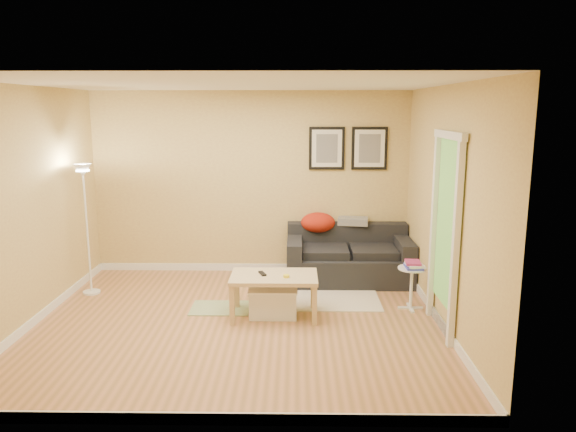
% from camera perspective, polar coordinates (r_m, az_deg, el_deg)
% --- Properties ---
extents(floor, '(4.50, 4.50, 0.00)m').
position_cam_1_polar(floor, '(6.20, -5.30, -11.10)').
color(floor, '#BB7B50').
rests_on(floor, ground).
extents(ceiling, '(4.50, 4.50, 0.00)m').
position_cam_1_polar(ceiling, '(5.74, -5.78, 13.65)').
color(ceiling, white).
rests_on(ceiling, wall_back).
extents(wall_back, '(4.50, 0.00, 4.50)m').
position_cam_1_polar(wall_back, '(7.80, -3.93, 3.47)').
color(wall_back, '#D5BD6D').
rests_on(wall_back, ground).
extents(wall_front, '(4.50, 0.00, 4.50)m').
position_cam_1_polar(wall_front, '(3.90, -8.74, -4.56)').
color(wall_front, '#D5BD6D').
rests_on(wall_front, ground).
extents(wall_left, '(0.00, 4.00, 4.00)m').
position_cam_1_polar(wall_left, '(6.48, -25.71, 0.77)').
color(wall_left, '#D5BD6D').
rests_on(wall_left, ground).
extents(wall_right, '(0.00, 4.00, 4.00)m').
position_cam_1_polar(wall_right, '(6.02, 16.29, 0.71)').
color(wall_right, '#D5BD6D').
rests_on(wall_right, ground).
extents(baseboard_back, '(4.50, 0.02, 0.10)m').
position_cam_1_polar(baseboard_back, '(8.06, -3.81, -5.39)').
color(baseboard_back, white).
rests_on(baseboard_back, ground).
extents(baseboard_front, '(4.50, 0.02, 0.10)m').
position_cam_1_polar(baseboard_front, '(4.42, -8.21, -20.32)').
color(baseboard_front, white).
rests_on(baseboard_front, ground).
extents(baseboard_left, '(0.02, 4.00, 0.10)m').
position_cam_1_polar(baseboard_left, '(6.79, -24.73, -9.65)').
color(baseboard_left, white).
rests_on(baseboard_left, ground).
extents(baseboard_right, '(0.02, 4.00, 0.10)m').
position_cam_1_polar(baseboard_right, '(6.35, 15.57, -10.44)').
color(baseboard_right, white).
rests_on(baseboard_right, ground).
extents(sofa, '(1.70, 0.90, 0.75)m').
position_cam_1_polar(sofa, '(7.54, 6.42, -4.04)').
color(sofa, black).
rests_on(sofa, ground).
extents(red_throw, '(0.48, 0.36, 0.28)m').
position_cam_1_polar(red_throw, '(7.67, 3.17, -0.68)').
color(red_throw, '#B72F10').
rests_on(red_throw, sofa).
extents(plaid_throw, '(0.45, 0.32, 0.10)m').
position_cam_1_polar(plaid_throw, '(7.76, 6.83, -0.52)').
color(plaid_throw, tan).
rests_on(plaid_throw, sofa).
extents(framed_print_left, '(0.50, 0.04, 0.60)m').
position_cam_1_polar(framed_print_left, '(7.71, 4.09, 7.11)').
color(framed_print_left, black).
rests_on(framed_print_left, wall_back).
extents(framed_print_right, '(0.50, 0.04, 0.60)m').
position_cam_1_polar(framed_print_right, '(7.77, 8.55, 7.04)').
color(framed_print_right, black).
rests_on(framed_print_right, wall_back).
extents(area_rug, '(1.25, 0.85, 0.01)m').
position_cam_1_polar(area_rug, '(6.89, 4.33, -8.72)').
color(area_rug, beige).
rests_on(area_rug, ground).
extents(green_runner, '(0.70, 0.50, 0.01)m').
position_cam_1_polar(green_runner, '(6.63, -7.11, -9.57)').
color(green_runner, '#668C4C').
rests_on(green_runner, ground).
extents(coffee_table, '(1.09, 0.81, 0.49)m').
position_cam_1_polar(coffee_table, '(6.28, -1.47, -8.37)').
color(coffee_table, tan).
rests_on(coffee_table, ground).
extents(remote_control, '(0.10, 0.17, 0.02)m').
position_cam_1_polar(remote_control, '(6.23, -2.71, -6.05)').
color(remote_control, black).
rests_on(remote_control, coffee_table).
extents(tape_roll, '(0.07, 0.07, 0.03)m').
position_cam_1_polar(tape_roll, '(6.11, -0.17, -6.34)').
color(tape_roll, yellow).
rests_on(tape_roll, coffee_table).
extents(storage_bin, '(0.56, 0.41, 0.34)m').
position_cam_1_polar(storage_bin, '(6.33, -1.56, -8.93)').
color(storage_bin, white).
rests_on(storage_bin, ground).
extents(side_table, '(0.33, 0.33, 0.51)m').
position_cam_1_polar(side_table, '(6.66, 12.82, -7.42)').
color(side_table, white).
rests_on(side_table, ground).
extents(book_stack, '(0.25, 0.30, 0.08)m').
position_cam_1_polar(book_stack, '(6.56, 13.07, -4.99)').
color(book_stack, '#393DAD').
rests_on(book_stack, side_table).
extents(floor_lamp, '(0.22, 0.22, 1.69)m').
position_cam_1_polar(floor_lamp, '(7.34, -20.34, -1.71)').
color(floor_lamp, white).
rests_on(floor_lamp, ground).
extents(doorway, '(0.12, 1.01, 2.13)m').
position_cam_1_polar(doorway, '(5.92, 16.05, -2.18)').
color(doorway, white).
rests_on(doorway, ground).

